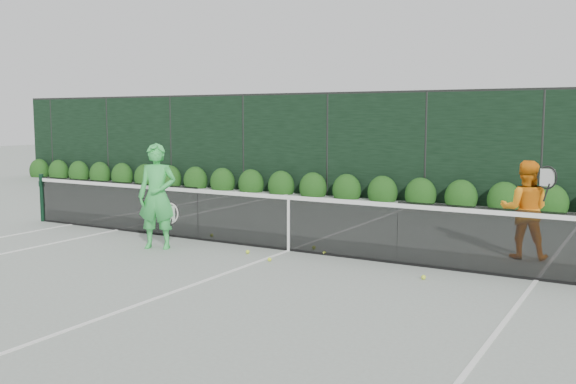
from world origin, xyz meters
The scene contains 8 objects.
ground centered at (0.00, 0.00, 0.00)m, with size 80.00×80.00×0.00m, color gray.
tennis_net centered at (-0.02, 0.00, 0.53)m, with size 12.90×0.10×1.07m.
player_woman centered at (-2.14, -0.97, 0.94)m, with size 0.81×0.69×1.88m.
player_man centered at (3.67, 1.47, 0.82)m, with size 0.95×0.74×1.63m.
court_lines centered at (0.00, 0.00, 0.01)m, with size 11.03×23.83×0.01m.
windscreen_fence centered at (0.00, -2.71, 1.51)m, with size 32.00×21.07×3.06m.
hedge_row centered at (0.00, 7.15, 0.23)m, with size 31.66×0.65×0.94m.
tennis_balls centered at (0.23, -0.24, 0.03)m, with size 4.72×1.32×0.07m.
Camera 1 is at (5.53, -9.58, 2.35)m, focal length 40.00 mm.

